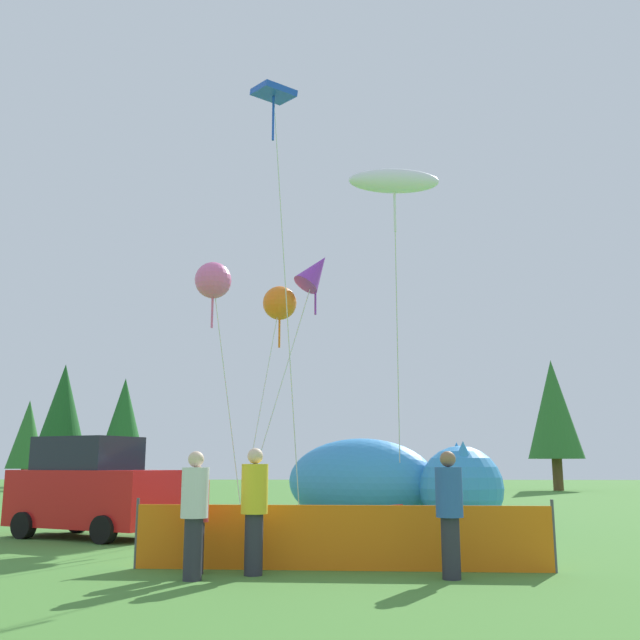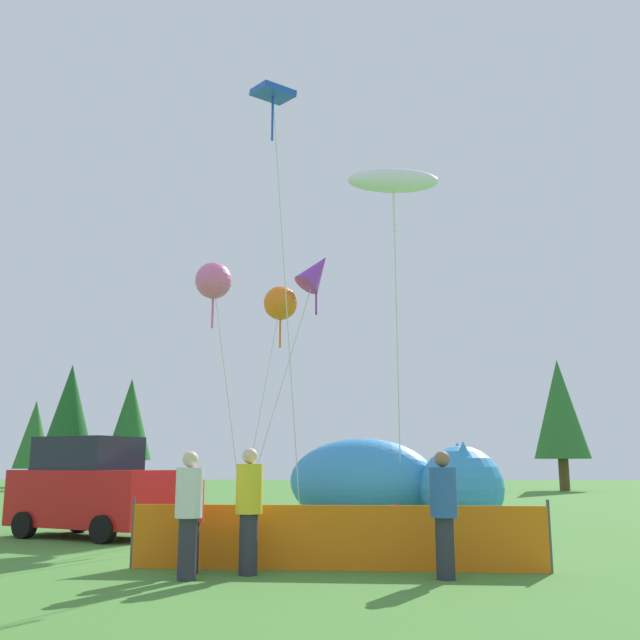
# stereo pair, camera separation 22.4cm
# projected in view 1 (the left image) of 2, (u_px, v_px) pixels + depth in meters

# --- Properties ---
(ground_plane) EXTENTS (120.00, 120.00, 0.00)m
(ground_plane) POSITION_uv_depth(u_px,v_px,m) (289.00, 547.00, 14.50)
(ground_plane) COLOR #477F33
(parked_car) EXTENTS (4.21, 3.14, 2.28)m
(parked_car) POSITION_uv_depth(u_px,v_px,m) (91.00, 489.00, 16.52)
(parked_car) COLOR red
(parked_car) RESTS_ON ground
(folding_chair) EXTENTS (0.76, 0.76, 0.94)m
(folding_chair) POSITION_uv_depth(u_px,v_px,m) (402.00, 528.00, 12.74)
(folding_chair) COLOR maroon
(folding_chair) RESTS_ON ground
(inflatable_cat) EXTENTS (6.08, 4.56, 2.35)m
(inflatable_cat) POSITION_uv_depth(u_px,v_px,m) (384.00, 486.00, 19.09)
(inflatable_cat) COLOR #338CD8
(inflatable_cat) RESTS_ON ground
(safety_fence) EXTENTS (6.76, 0.27, 1.11)m
(safety_fence) POSITION_uv_depth(u_px,v_px,m) (341.00, 538.00, 11.42)
(safety_fence) COLOR orange
(safety_fence) RESTS_ON ground
(spectator_in_green_shirt) EXTENTS (0.41, 0.41, 1.86)m
(spectator_in_green_shirt) POSITION_uv_depth(u_px,v_px,m) (449.00, 508.00, 10.66)
(spectator_in_green_shirt) COLOR #2D2D38
(spectator_in_green_shirt) RESTS_ON ground
(spectator_in_red_shirt) EXTENTS (0.40, 0.40, 1.86)m
(spectator_in_red_shirt) POSITION_uv_depth(u_px,v_px,m) (194.00, 509.00, 10.56)
(spectator_in_red_shirt) COLOR #2D2D38
(spectator_in_red_shirt) RESTS_ON ground
(spectator_in_blue_shirt) EXTENTS (0.36, 0.36, 1.63)m
(spectator_in_blue_shirt) POSITION_uv_depth(u_px,v_px,m) (197.00, 514.00, 11.16)
(spectator_in_blue_shirt) COLOR #2D2D38
(spectator_in_blue_shirt) RESTS_ON ground
(spectator_in_white_shirt) EXTENTS (0.42, 0.42, 1.91)m
(spectator_in_white_shirt) POSITION_uv_depth(u_px,v_px,m) (254.00, 505.00, 11.05)
(spectator_in_white_shirt) COLOR #2D2D38
(spectator_in_white_shirt) RESTS_ON ground
(kite_pink_octopus) EXTENTS (1.32, 1.46, 6.98)m
(kite_pink_octopus) POSITION_uv_depth(u_px,v_px,m) (213.00, 281.00, 19.09)
(kite_pink_octopus) COLOR silver
(kite_pink_octopus) RESTS_ON ground
(kite_purple_delta) EXTENTS (2.77, 1.27, 7.84)m
(kite_purple_delta) POSITION_uv_depth(u_px,v_px,m) (315.00, 272.00, 20.68)
(kite_purple_delta) COLOR silver
(kite_purple_delta) RESTS_ON ground
(kite_orange_flower) EXTENTS (1.28, 2.43, 6.70)m
(kite_orange_flower) POSITION_uv_depth(u_px,v_px,m) (280.00, 304.00, 20.52)
(kite_orange_flower) COLOR silver
(kite_orange_flower) RESTS_ON ground
(kite_white_ghost) EXTENTS (2.37, 3.29, 8.85)m
(kite_white_ghost) POSITION_uv_depth(u_px,v_px,m) (394.00, 182.00, 17.46)
(kite_white_ghost) COLOR silver
(kite_white_ghost) RESTS_ON ground
(kite_blue_box) EXTENTS (1.26, 3.36, 11.11)m
(kite_blue_box) POSITION_uv_depth(u_px,v_px,m) (274.00, 104.00, 18.14)
(kite_blue_box) COLOR silver
(kite_blue_box) RESTS_ON ground
(horizon_tree_east) EXTENTS (3.43, 3.43, 8.18)m
(horizon_tree_east) POSITION_uv_depth(u_px,v_px,m) (554.00, 409.00, 45.14)
(horizon_tree_east) COLOR brown
(horizon_tree_east) RESTS_ON ground
(horizon_tree_west) EXTENTS (2.35, 2.35, 5.61)m
(horizon_tree_west) POSITION_uv_depth(u_px,v_px,m) (27.00, 435.00, 44.97)
(horizon_tree_west) COLOR brown
(horizon_tree_west) RESTS_ON ground
(horizon_tree_mid) EXTENTS (3.34, 3.34, 7.97)m
(horizon_tree_mid) POSITION_uv_depth(u_px,v_px,m) (124.00, 419.00, 53.17)
(horizon_tree_mid) COLOR brown
(horizon_tree_mid) RESTS_ON ground
(horizon_tree_northeast) EXTENTS (3.83, 3.83, 9.13)m
(horizon_tree_northeast) POSITION_uv_depth(u_px,v_px,m) (63.00, 410.00, 53.95)
(horizon_tree_northeast) COLOR brown
(horizon_tree_northeast) RESTS_ON ground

